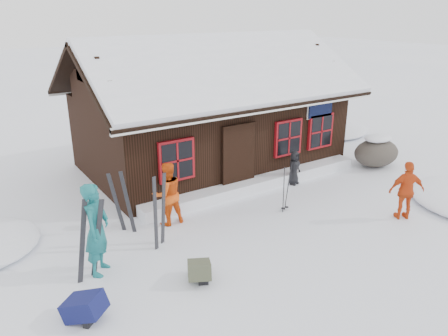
{
  "coord_description": "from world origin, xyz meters",
  "views": [
    {
      "loc": [
        -6.09,
        -7.33,
        5.12
      ],
      "look_at": [
        -0.3,
        1.37,
        1.3
      ],
      "focal_mm": 35.0,
      "sensor_mm": 36.0,
      "label": 1
    }
  ],
  "objects_px": {
    "backpack_blue": "(85,311)",
    "boulder": "(376,152)",
    "skier_orange_left": "(167,194)",
    "ski_pair_left": "(90,241)",
    "ski_poles": "(286,190)",
    "backpack_olive": "(199,273)",
    "skier_orange_right": "(406,191)",
    "skier_crouched": "(294,168)",
    "skier_teal": "(97,229)"
  },
  "relations": [
    {
      "from": "skier_orange_right",
      "to": "boulder",
      "type": "relative_size",
      "value": 0.91
    },
    {
      "from": "ski_pair_left",
      "to": "backpack_blue",
      "type": "relative_size",
      "value": 2.67
    },
    {
      "from": "skier_crouched",
      "to": "ski_pair_left",
      "type": "height_order",
      "value": "ski_pair_left"
    },
    {
      "from": "skier_teal",
      "to": "boulder",
      "type": "relative_size",
      "value": 1.16
    },
    {
      "from": "skier_orange_right",
      "to": "ski_poles",
      "type": "distance_m",
      "value": 3.05
    },
    {
      "from": "backpack_blue",
      "to": "skier_orange_right",
      "type": "bearing_deg",
      "value": -45.49
    },
    {
      "from": "skier_teal",
      "to": "backpack_blue",
      "type": "relative_size",
      "value": 3.0
    },
    {
      "from": "ski_pair_left",
      "to": "backpack_blue",
      "type": "bearing_deg",
      "value": -106.88
    },
    {
      "from": "skier_orange_left",
      "to": "skier_crouched",
      "type": "bearing_deg",
      "value": -176.46
    },
    {
      "from": "ski_pair_left",
      "to": "ski_poles",
      "type": "relative_size",
      "value": 1.37
    },
    {
      "from": "skier_orange_left",
      "to": "boulder",
      "type": "xyz_separation_m",
      "value": [
        7.93,
        -0.07,
        -0.31
      ]
    },
    {
      "from": "boulder",
      "to": "ski_pair_left",
      "type": "bearing_deg",
      "value": -173.26
    },
    {
      "from": "skier_orange_right",
      "to": "backpack_blue",
      "type": "height_order",
      "value": "skier_orange_right"
    },
    {
      "from": "skier_teal",
      "to": "skier_crouched",
      "type": "bearing_deg",
      "value": -38.74
    },
    {
      "from": "skier_teal",
      "to": "skier_crouched",
      "type": "relative_size",
      "value": 1.84
    },
    {
      "from": "ski_pair_left",
      "to": "backpack_blue",
      "type": "xyz_separation_m",
      "value": [
        -0.54,
        -1.2,
        -0.65
      ]
    },
    {
      "from": "boulder",
      "to": "backpack_blue",
      "type": "relative_size",
      "value": 2.58
    },
    {
      "from": "skier_teal",
      "to": "ski_poles",
      "type": "relative_size",
      "value": 1.54
    },
    {
      "from": "skier_orange_left",
      "to": "boulder",
      "type": "bearing_deg",
      "value": 179.93
    },
    {
      "from": "skier_orange_left",
      "to": "skier_orange_right",
      "type": "relative_size",
      "value": 1.05
    },
    {
      "from": "skier_crouched",
      "to": "backpack_olive",
      "type": "distance_m",
      "value": 5.79
    },
    {
      "from": "skier_teal",
      "to": "boulder",
      "type": "bearing_deg",
      "value": -44.62
    },
    {
      "from": "ski_poles",
      "to": "backpack_blue",
      "type": "relative_size",
      "value": 1.95
    },
    {
      "from": "skier_teal",
      "to": "skier_orange_right",
      "type": "distance_m",
      "value": 7.6
    },
    {
      "from": "ski_pair_left",
      "to": "skier_crouched",
      "type": "bearing_deg",
      "value": 19.86
    },
    {
      "from": "skier_crouched",
      "to": "backpack_blue",
      "type": "height_order",
      "value": "skier_crouched"
    },
    {
      "from": "ski_pair_left",
      "to": "ski_poles",
      "type": "height_order",
      "value": "ski_pair_left"
    },
    {
      "from": "boulder",
      "to": "backpack_olive",
      "type": "height_order",
      "value": "boulder"
    },
    {
      "from": "ski_poles",
      "to": "backpack_olive",
      "type": "relative_size",
      "value": 2.14
    },
    {
      "from": "skier_orange_left",
      "to": "ski_poles",
      "type": "relative_size",
      "value": 1.27
    },
    {
      "from": "backpack_blue",
      "to": "backpack_olive",
      "type": "bearing_deg",
      "value": -43.38
    },
    {
      "from": "skier_teal",
      "to": "ski_poles",
      "type": "xyz_separation_m",
      "value": [
        5.1,
        0.11,
        -0.38
      ]
    },
    {
      "from": "skier_crouched",
      "to": "boulder",
      "type": "distance_m",
      "value": 3.51
    },
    {
      "from": "skier_orange_right",
      "to": "skier_crouched",
      "type": "relative_size",
      "value": 1.45
    },
    {
      "from": "skier_crouched",
      "to": "backpack_blue",
      "type": "xyz_separation_m",
      "value": [
        -7.3,
        -2.72,
        -0.36
      ]
    },
    {
      "from": "ski_pair_left",
      "to": "ski_poles",
      "type": "bearing_deg",
      "value": 9.53
    },
    {
      "from": "ski_poles",
      "to": "backpack_olive",
      "type": "xyz_separation_m",
      "value": [
        -3.56,
        -1.51,
        -0.44
      ]
    },
    {
      "from": "skier_teal",
      "to": "backpack_blue",
      "type": "height_order",
      "value": "skier_teal"
    },
    {
      "from": "backpack_blue",
      "to": "boulder",
      "type": "bearing_deg",
      "value": -28.47
    },
    {
      "from": "skier_orange_right",
      "to": "ski_poles",
      "type": "bearing_deg",
      "value": -11.91
    },
    {
      "from": "skier_orange_left",
      "to": "skier_crouched",
      "type": "relative_size",
      "value": 1.53
    },
    {
      "from": "skier_orange_left",
      "to": "backpack_blue",
      "type": "relative_size",
      "value": 2.48
    },
    {
      "from": "skier_orange_left",
      "to": "ski_poles",
      "type": "height_order",
      "value": "skier_orange_left"
    },
    {
      "from": "skier_orange_right",
      "to": "ski_poles",
      "type": "relative_size",
      "value": 1.21
    },
    {
      "from": "ski_poles",
      "to": "skier_orange_left",
      "type": "bearing_deg",
      "value": 160.13
    },
    {
      "from": "skier_orange_left",
      "to": "backpack_blue",
      "type": "bearing_deg",
      "value": 41.25
    },
    {
      "from": "skier_orange_right",
      "to": "backpack_olive",
      "type": "xyz_separation_m",
      "value": [
        -5.81,
        0.53,
        -0.61
      ]
    },
    {
      "from": "skier_orange_left",
      "to": "boulder",
      "type": "distance_m",
      "value": 7.94
    },
    {
      "from": "skier_crouched",
      "to": "backpack_blue",
      "type": "distance_m",
      "value": 7.8
    },
    {
      "from": "boulder",
      "to": "skier_teal",
      "type": "bearing_deg",
      "value": -173.72
    }
  ]
}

